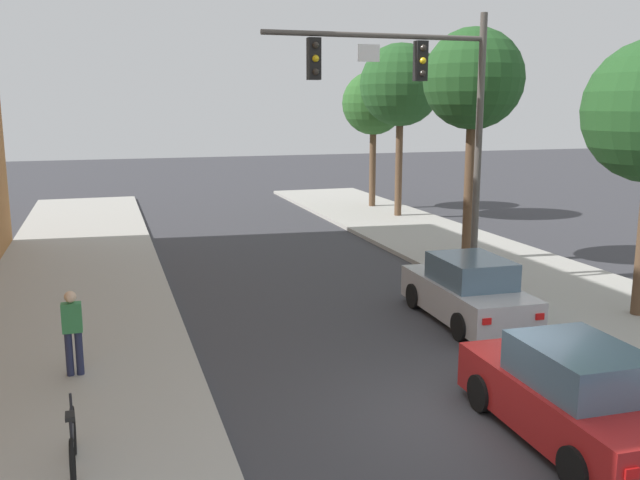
{
  "coord_description": "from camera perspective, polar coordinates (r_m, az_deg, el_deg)",
  "views": [
    {
      "loc": [
        -5.6,
        -9.46,
        5.18
      ],
      "look_at": [
        -0.74,
        5.88,
        2.0
      ],
      "focal_mm": 38.59,
      "sensor_mm": 36.0,
      "label": 1
    }
  ],
  "objects": [
    {
      "name": "street_tree_third",
      "position": [
        31.59,
        6.7,
        12.6
      ],
      "size": [
        3.66,
        3.66,
        7.72
      ],
      "color": "brown",
      "rests_on": "sidewalk_right"
    },
    {
      "name": "ground_plane",
      "position": [
        12.15,
        12.19,
        -14.32
      ],
      "size": [
        120.0,
        120.0,
        0.0
      ],
      "primitive_type": "plane",
      "color": "#38383D"
    },
    {
      "name": "car_lead_silver",
      "position": [
        17.04,
        12.15,
        -4.24
      ],
      "size": [
        1.95,
        4.29,
        1.6
      ],
      "color": "#B7B7BC",
      "rests_on": "ground"
    },
    {
      "name": "sidewalk_left",
      "position": [
        10.78,
        -21.21,
        -17.89
      ],
      "size": [
        5.0,
        60.0,
        0.15
      ],
      "primitive_type": "cube",
      "color": "#A8A59E",
      "rests_on": "ground"
    },
    {
      "name": "bicycle_leaning",
      "position": [
        10.51,
        -19.81,
        -15.73
      ],
      "size": [
        0.13,
        1.77,
        0.98
      ],
      "color": "black",
      "rests_on": "sidewalk_left"
    },
    {
      "name": "street_tree_farthest",
      "position": [
        34.52,
        4.46,
        11.19
      ],
      "size": [
        3.1,
        3.1,
        6.65
      ],
      "color": "brown",
      "rests_on": "sidewalk_right"
    },
    {
      "name": "car_following_red",
      "position": [
        11.61,
        20.18,
        -12.12
      ],
      "size": [
        1.93,
        4.28,
        1.6
      ],
      "color": "#B21E1E",
      "rests_on": "ground"
    },
    {
      "name": "pedestrian_sidewalk_left_walker",
      "position": [
        13.75,
        -19.83,
        -6.93
      ],
      "size": [
        0.36,
        0.22,
        1.64
      ],
      "color": "#232847",
      "rests_on": "sidewalk_left"
    },
    {
      "name": "street_tree_second",
      "position": [
        22.75,
        12.6,
        12.8
      ],
      "size": [
        3.19,
        3.19,
        7.42
      ],
      "color": "brown",
      "rests_on": "sidewalk_right"
    },
    {
      "name": "traffic_signal_mast",
      "position": [
        19.27,
        8.52,
        11.51
      ],
      "size": [
        6.35,
        0.38,
        7.5
      ],
      "color": "#514C47",
      "rests_on": "sidewalk_right"
    }
  ]
}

